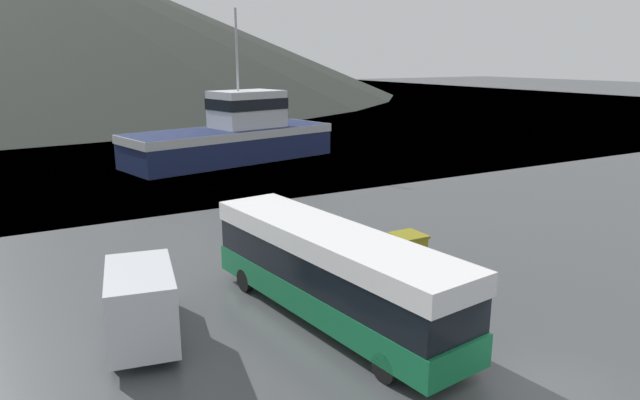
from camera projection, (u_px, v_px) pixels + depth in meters
ground_plane at (552, 392)px, 15.55m from camera, size 400.00×400.00×0.00m
water_surface at (50, 96)px, 136.22m from camera, size 240.00×240.00×0.00m
tour_bus at (331, 270)px, 19.41m from camera, size 3.87×11.69×3.26m
delivery_van at (141, 301)px, 18.13m from camera, size 2.94×5.53×2.57m
fishing_boat at (234, 135)px, 50.17m from camera, size 19.51×9.81×12.96m
storage_bin at (408, 247)px, 25.58m from camera, size 1.34×1.42×1.22m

